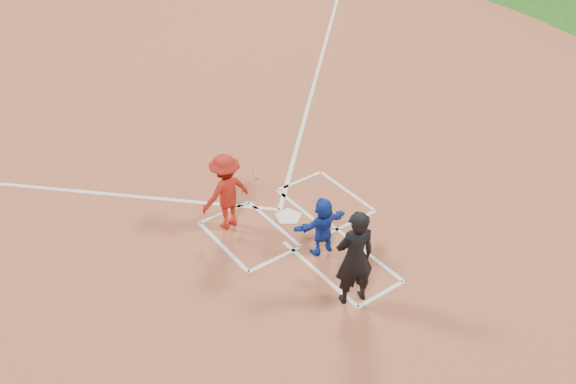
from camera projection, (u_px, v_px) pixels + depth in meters
ground at (288, 217)px, 13.27m from camera, size 120.00×120.00×0.00m
home_plate_dirt at (156, 107)px, 17.21m from camera, size 28.00×28.00×0.01m
home_plate at (288, 217)px, 13.25m from camera, size 0.60×0.60×0.02m
catcher at (323, 226)px, 12.03m from camera, size 1.16×0.47×1.22m
umpire at (355, 258)px, 10.77m from camera, size 0.80×0.64×1.92m
chalk_markings at (169, 117)px, 16.73m from camera, size 28.35×17.32×0.01m
batter_at_plate at (226, 192)px, 12.57m from camera, size 1.38×0.86×1.64m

